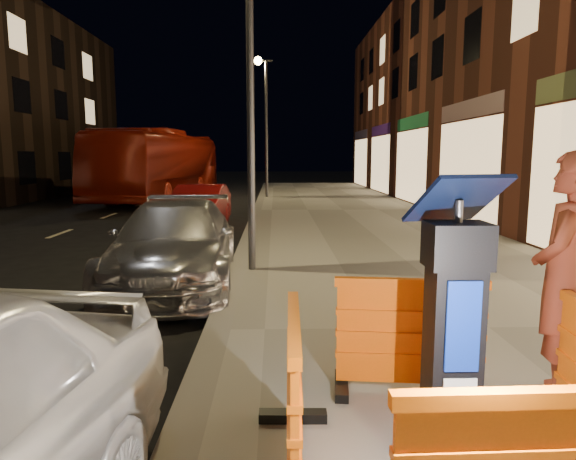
{
  "coord_description": "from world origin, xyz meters",
  "views": [
    {
      "loc": [
        0.64,
        -5.39,
        2.03
      ],
      "look_at": [
        0.8,
        1.0,
        1.1
      ],
      "focal_mm": 32.0,
      "sensor_mm": 36.0,
      "label": 1
    }
  ],
  "objects_px": {
    "car_silver": "(176,284)",
    "man": "(564,278)",
    "barrier_kerbside": "(294,393)",
    "car_red": "(200,228)",
    "barrier_back": "(410,337)",
    "parking_kiosk": "(453,333)",
    "bus_doubledecker": "(162,200)"
  },
  "relations": [
    {
      "from": "car_red",
      "to": "man",
      "type": "distance_m",
      "value": 11.45
    },
    {
      "from": "man",
      "to": "car_red",
      "type": "bearing_deg",
      "value": -118.5
    },
    {
      "from": "parking_kiosk",
      "to": "car_red",
      "type": "relative_size",
      "value": 0.45
    },
    {
      "from": "barrier_kerbside",
      "to": "car_red",
      "type": "height_order",
      "value": "barrier_kerbside"
    },
    {
      "from": "man",
      "to": "parking_kiosk",
      "type": "bearing_deg",
      "value": -13.89
    },
    {
      "from": "barrier_back",
      "to": "barrier_kerbside",
      "type": "relative_size",
      "value": 1.0
    },
    {
      "from": "barrier_kerbside",
      "to": "man",
      "type": "distance_m",
      "value": 2.31
    },
    {
      "from": "barrier_kerbside",
      "to": "man",
      "type": "relative_size",
      "value": 0.62
    },
    {
      "from": "parking_kiosk",
      "to": "man",
      "type": "height_order",
      "value": "man"
    },
    {
      "from": "barrier_kerbside",
      "to": "bus_doubledecker",
      "type": "height_order",
      "value": "bus_doubledecker"
    },
    {
      "from": "barrier_back",
      "to": "car_silver",
      "type": "relative_size",
      "value": 0.27
    },
    {
      "from": "car_red",
      "to": "man",
      "type": "height_order",
      "value": "man"
    },
    {
      "from": "parking_kiosk",
      "to": "car_red",
      "type": "bearing_deg",
      "value": 109.08
    },
    {
      "from": "barrier_kerbside",
      "to": "car_silver",
      "type": "bearing_deg",
      "value": 19.82
    },
    {
      "from": "barrier_back",
      "to": "bus_doubledecker",
      "type": "bearing_deg",
      "value": 114.09
    },
    {
      "from": "barrier_back",
      "to": "car_red",
      "type": "relative_size",
      "value": 0.33
    },
    {
      "from": "car_silver",
      "to": "bus_doubledecker",
      "type": "height_order",
      "value": "bus_doubledecker"
    },
    {
      "from": "car_silver",
      "to": "man",
      "type": "distance_m",
      "value": 5.82
    },
    {
      "from": "parking_kiosk",
      "to": "barrier_back",
      "type": "distance_m",
      "value": 1.02
    },
    {
      "from": "bus_doubledecker",
      "to": "man",
      "type": "xyz_separation_m",
      "value": [
        7.43,
        -19.92,
        1.11
      ]
    },
    {
      "from": "parking_kiosk",
      "to": "barrier_back",
      "type": "height_order",
      "value": "parking_kiosk"
    },
    {
      "from": "car_silver",
      "to": "man",
      "type": "xyz_separation_m",
      "value": [
        3.79,
        -4.27,
        1.11
      ]
    },
    {
      "from": "barrier_kerbside",
      "to": "car_silver",
      "type": "xyz_separation_m",
      "value": [
        -1.7,
        5.13,
        -0.62
      ]
    },
    {
      "from": "bus_doubledecker",
      "to": "car_silver",
      "type": "bearing_deg",
      "value": -70.7
    },
    {
      "from": "bus_doubledecker",
      "to": "parking_kiosk",
      "type": "bearing_deg",
      "value": -66.95
    },
    {
      "from": "car_silver",
      "to": "bus_doubledecker",
      "type": "relative_size",
      "value": 0.4
    },
    {
      "from": "barrier_back",
      "to": "car_silver",
      "type": "height_order",
      "value": "barrier_back"
    },
    {
      "from": "barrier_kerbside",
      "to": "bus_doubledecker",
      "type": "bearing_deg",
      "value": 15.9
    },
    {
      "from": "car_silver",
      "to": "barrier_kerbside",
      "type": "bearing_deg",
      "value": -75.0
    },
    {
      "from": "car_silver",
      "to": "car_red",
      "type": "relative_size",
      "value": 1.22
    },
    {
      "from": "parking_kiosk",
      "to": "man",
      "type": "xyz_separation_m",
      "value": [
        1.14,
        0.86,
        0.12
      ]
    },
    {
      "from": "car_silver",
      "to": "man",
      "type": "height_order",
      "value": "man"
    }
  ]
}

